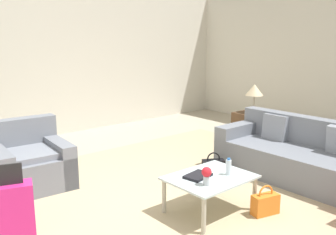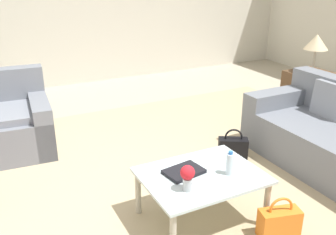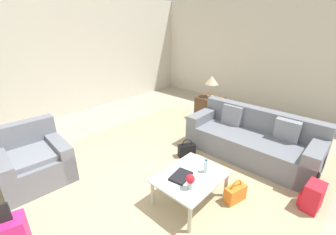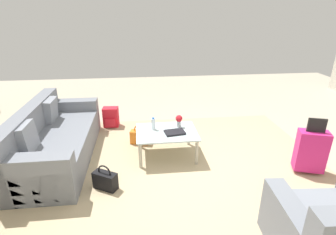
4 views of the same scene
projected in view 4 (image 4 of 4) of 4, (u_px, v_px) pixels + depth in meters
name	position (u px, v px, depth m)	size (l,w,h in m)	color
ground_plane	(197.00, 171.00, 3.89)	(12.00, 12.00, 0.00)	#A89E89
area_rug	(158.00, 181.00, 3.64)	(5.20, 4.40, 0.01)	tan
couch	(52.00, 142.00, 4.10)	(0.96, 2.32, 0.85)	slate
coffee_table	(167.00, 134.00, 4.16)	(0.95, 0.74, 0.43)	silver
water_bottle	(153.00, 124.00, 4.18)	(0.06, 0.06, 0.20)	silver
coffee_table_book	(175.00, 132.00, 4.08)	(0.31, 0.21, 0.03)	black
flower_vase	(179.00, 120.00, 4.26)	(0.11, 0.11, 0.21)	#B2B7BC
suitcase_magenta	(311.00, 150.00, 3.73)	(0.45, 0.34, 0.85)	#D12375
handbag_black	(105.00, 180.00, 3.46)	(0.35, 0.28, 0.36)	black
handbag_orange	(140.00, 137.00, 4.64)	(0.35, 0.22, 0.36)	orange
backpack_red	(111.00, 117.00, 5.32)	(0.31, 0.27, 0.40)	red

